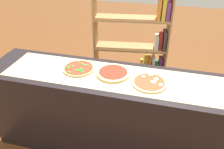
{
  "coord_description": "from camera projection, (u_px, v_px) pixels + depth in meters",
  "views": [
    {
      "loc": [
        0.41,
        -1.6,
        1.98
      ],
      "look_at": [
        0.0,
        0.0,
        0.92
      ],
      "focal_mm": 34.97,
      "sensor_mm": 36.0,
      "label": 1
    }
  ],
  "objects": [
    {
      "name": "pizza_plain_1",
      "position": [
        113.0,
        73.0,
        2.0
      ],
      "size": [
        0.31,
        0.31,
        0.02
      ],
      "color": "#E5C17F",
      "rests_on": "parchment_paper"
    },
    {
      "name": "pizza_mozzarella_2",
      "position": [
        149.0,
        82.0,
        1.88
      ],
      "size": [
        0.31,
        0.31,
        0.02
      ],
      "color": "#E5C17F",
      "rests_on": "parchment_paper"
    },
    {
      "name": "counter",
      "position": [
        112.0,
        113.0,
        2.22
      ],
      "size": [
        2.43,
        0.59,
        0.9
      ],
      "primitive_type": "cube",
      "color": "black",
      "rests_on": "ground_plane"
    },
    {
      "name": "bookshelf",
      "position": [
        140.0,
        50.0,
        2.81
      ],
      "size": [
        0.95,
        0.39,
        1.53
      ],
      "color": "#A87A47",
      "rests_on": "ground_plane"
    },
    {
      "name": "parchment_paper",
      "position": [
        112.0,
        76.0,
        1.97
      ],
      "size": [
        2.01,
        0.46,
        0.0
      ],
      "primitive_type": "cube",
      "color": "tan",
      "rests_on": "counter"
    },
    {
      "name": "pizza_spinach_0",
      "position": [
        79.0,
        68.0,
        2.07
      ],
      "size": [
        0.3,
        0.3,
        0.02
      ],
      "color": "#DBB26B",
      "rests_on": "parchment_paper"
    },
    {
      "name": "ground_plane",
      "position": [
        112.0,
        143.0,
        2.46
      ],
      "size": [
        12.0,
        12.0,
        0.0
      ],
      "primitive_type": "plane",
      "color": "brown"
    }
  ]
}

